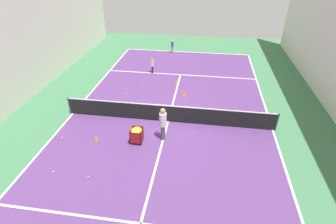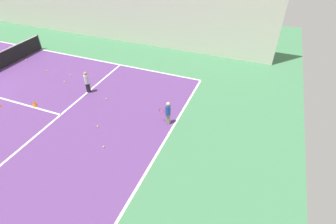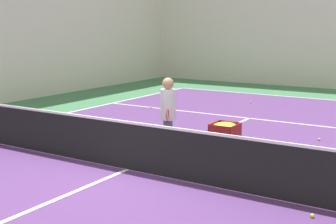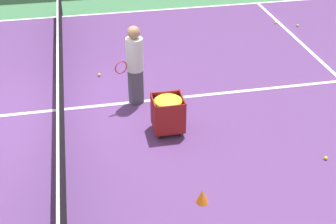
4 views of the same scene
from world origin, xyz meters
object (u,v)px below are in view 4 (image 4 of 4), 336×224
(tennis_net, at_px, (61,88))
(coach_at_net, at_px, (135,61))
(ball_cart, at_px, (168,108))
(training_cone_1, at_px, (202,196))

(tennis_net, distance_m, coach_at_net, 1.65)
(coach_at_net, bearing_deg, ball_cart, 88.22)
(training_cone_1, bearing_deg, tennis_net, -147.00)
(tennis_net, distance_m, ball_cart, 2.39)
(ball_cart, distance_m, training_cone_1, 2.15)
(tennis_net, bearing_deg, ball_cart, 58.33)
(ball_cart, bearing_deg, coach_at_net, -159.67)
(ball_cart, relative_size, training_cone_1, 3.10)
(coach_at_net, distance_m, training_cone_1, 3.51)
(tennis_net, relative_size, ball_cart, 14.75)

